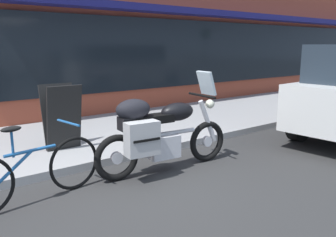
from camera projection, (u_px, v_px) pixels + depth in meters
ground_plane at (147, 190)px, 4.33m from camera, size 80.00×80.00×0.00m
storefront_building at (237, 3)px, 10.97m from camera, size 20.93×0.90×6.30m
sidewalk_curb at (323, 97)px, 11.76m from camera, size 30.00×3.15×0.12m
touring_motorcycle at (159, 131)px, 4.82m from camera, size 2.14×0.62×1.39m
parked_bicycle at (32, 172)px, 3.92m from camera, size 1.72×0.48×0.92m
sandwich_board_sign at (62, 117)px, 5.56m from camera, size 0.55×0.43×1.04m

